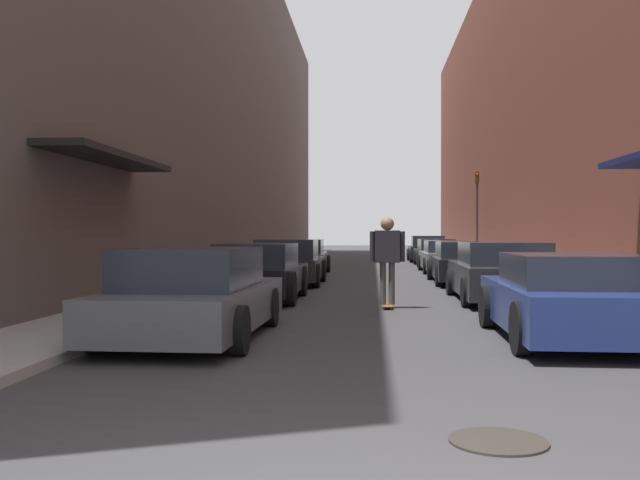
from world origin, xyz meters
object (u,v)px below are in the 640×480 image
at_px(parked_car_left_1, 258,273).
at_px(parked_car_right_2, 465,263).
at_px(parked_car_left_0, 194,296).
at_px(parked_car_right_4, 436,253).
at_px(parked_car_right_5, 427,249).
at_px(traffic_light, 477,209).
at_px(parked_car_right_1, 501,273).
at_px(parked_car_left_2, 288,263).
at_px(parked_car_right_0, 570,298).
at_px(skateboarder, 387,252).
at_px(parked_car_right_3, 448,257).
at_px(parked_car_left_3, 301,257).
at_px(manhole_cover, 498,441).

xyz_separation_m(parked_car_left_1, parked_car_right_2, (5.25, 5.85, -0.01)).
bearing_deg(parked_car_left_0, parked_car_right_4, 76.76).
relative_size(parked_car_right_2, parked_car_right_5, 1.10).
distance_m(parked_car_right_5, traffic_light, 8.69).
bearing_deg(parked_car_right_1, parked_car_right_5, 89.80).
bearing_deg(parked_car_left_2, parked_car_right_0, -63.80).
relative_size(parked_car_left_2, skateboarder, 2.19).
xyz_separation_m(parked_car_left_0, parked_car_right_2, (5.24, 11.55, -0.01)).
relative_size(parked_car_right_1, traffic_light, 1.19).
distance_m(parked_car_right_3, traffic_light, 3.04).
distance_m(parked_car_left_3, parked_car_right_1, 11.09).
distance_m(parked_car_right_2, traffic_light, 8.20).
xyz_separation_m(parked_car_left_2, skateboarder, (2.74, -6.36, 0.49)).
height_order(parked_car_left_1, parked_car_right_5, parked_car_right_5).
bearing_deg(parked_car_right_0, manhole_cover, -110.39).
distance_m(parked_car_right_2, manhole_cover, 16.38).
distance_m(parked_car_right_0, parked_car_right_4, 22.69).
relative_size(parked_car_left_0, parked_car_left_1, 1.12).
relative_size(parked_car_right_5, traffic_light, 1.13).
bearing_deg(skateboarder, parked_car_left_2, 113.30).
xyz_separation_m(parked_car_left_0, parked_car_left_3, (-0.05, 15.66, 0.00)).
height_order(parked_car_right_5, manhole_cover, parked_car_right_5).
bearing_deg(parked_car_right_0, parked_car_right_1, 89.03).
relative_size(parked_car_left_2, parked_car_right_5, 0.90).
height_order(parked_car_right_2, parked_car_right_4, parked_car_right_2).
bearing_deg(manhole_cover, skateboarder, 93.78).
height_order(parked_car_left_0, traffic_light, traffic_light).
distance_m(parked_car_right_0, manhole_cover, 5.26).
height_order(parked_car_left_3, parked_car_right_5, parked_car_right_5).
distance_m(parked_car_left_0, traffic_light, 20.62).
xyz_separation_m(parked_car_left_0, parked_car_right_5, (5.39, 27.79, 0.04)).
bearing_deg(parked_car_right_2, parked_car_right_4, 89.26).
bearing_deg(parked_car_right_5, parked_car_right_2, -90.53).
relative_size(parked_car_right_4, traffic_light, 1.04).
bearing_deg(parked_car_left_3, skateboarder, -75.90).
bearing_deg(parked_car_left_1, traffic_light, 63.76).
distance_m(parked_car_left_0, parked_car_right_3, 18.26).
bearing_deg(parked_car_right_2, parked_car_right_0, -90.12).
relative_size(parked_car_left_3, traffic_light, 1.26).
relative_size(parked_car_right_5, manhole_cover, 6.25).
bearing_deg(traffic_light, parked_car_right_0, -94.53).
xyz_separation_m(parked_car_left_1, traffic_light, (6.75, 13.69, 1.86)).
bearing_deg(parked_car_right_4, parked_car_right_1, -90.24).
bearing_deg(parked_car_right_5, parked_car_left_1, -103.74).
distance_m(parked_car_left_1, traffic_light, 15.37).
relative_size(parked_car_left_2, parked_car_right_1, 0.86).
distance_m(parked_car_left_0, parked_car_left_3, 15.66).
bearing_deg(parked_car_right_3, parked_car_right_0, -90.50).
distance_m(parked_car_left_2, traffic_light, 11.14).
height_order(parked_car_left_3, manhole_cover, parked_car_left_3).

